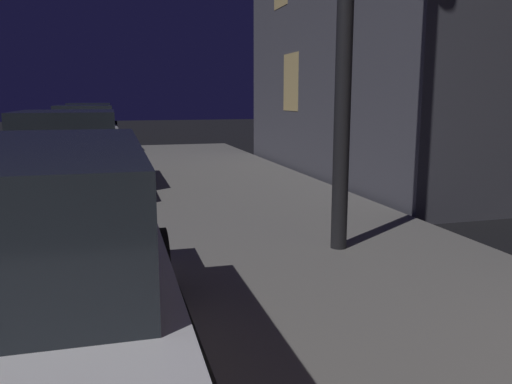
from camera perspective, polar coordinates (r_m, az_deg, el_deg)
name	(u,v)px	position (r m, az deg, el deg)	size (l,w,h in m)	color
car_black	(69,153)	(9.43, -19.80, 4.01)	(2.02, 4.43, 1.43)	black
car_silver	(84,131)	(15.69, -18.32, 6.41)	(2.04, 4.09, 1.43)	#B7B7BF
car_blue	(90,122)	(21.87, -17.70, 7.37)	(2.11, 4.51, 1.43)	navy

